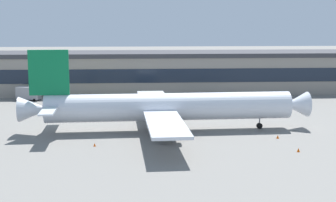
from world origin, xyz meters
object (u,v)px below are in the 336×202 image
(traffic_cone_0, at_px, (278,137))
(traffic_cone_1, at_px, (298,150))
(airliner, at_px, (165,107))
(traffic_cone_2, at_px, (95,145))
(stair_truck, at_px, (29,93))
(pushback_tractor, at_px, (86,100))
(baggage_tug, at_px, (201,96))

(traffic_cone_0, relative_size, traffic_cone_1, 1.02)
(airliner, distance_m, traffic_cone_2, 16.80)
(stair_truck, relative_size, pushback_tractor, 1.18)
(airliner, height_order, traffic_cone_0, airliner)
(airliner, height_order, traffic_cone_1, airliner)
(traffic_cone_0, bearing_deg, pushback_tractor, 133.77)
(stair_truck, distance_m, traffic_cone_2, 52.77)
(traffic_cone_1, bearing_deg, stair_truck, 134.48)
(airliner, distance_m, pushback_tractor, 36.13)
(traffic_cone_0, distance_m, traffic_cone_2, 31.80)
(stair_truck, xyz_separation_m, traffic_cone_0, (52.34, -45.01, -1.66))
(pushback_tractor, distance_m, traffic_cone_0, 53.58)
(pushback_tractor, relative_size, traffic_cone_2, 9.84)
(traffic_cone_1, relative_size, traffic_cone_2, 1.12)
(airliner, distance_m, traffic_cone_1, 26.32)
(stair_truck, height_order, traffic_cone_1, stair_truck)
(stair_truck, relative_size, traffic_cone_2, 11.56)
(traffic_cone_1, bearing_deg, airliner, 140.99)
(pushback_tractor, height_order, traffic_cone_0, pushback_tractor)
(baggage_tug, distance_m, traffic_cone_2, 51.51)
(stair_truck, distance_m, pushback_tractor, 16.56)
(pushback_tractor, xyz_separation_m, traffic_cone_0, (37.06, -38.69, -0.73))
(traffic_cone_1, bearing_deg, traffic_cone_0, 94.55)
(stair_truck, bearing_deg, baggage_tug, -3.49)
(baggage_tug, bearing_deg, traffic_cone_1, -80.33)
(traffic_cone_0, bearing_deg, baggage_tug, 100.74)
(pushback_tractor, bearing_deg, traffic_cone_0, -46.23)
(baggage_tug, xyz_separation_m, traffic_cone_1, (8.74, -51.33, -0.77))
(airliner, xyz_separation_m, baggage_tug, (11.44, 34.98, -3.46))
(airliner, height_order, traffic_cone_2, airliner)
(baggage_tug, relative_size, traffic_cone_2, 7.15)
(baggage_tug, xyz_separation_m, traffic_cone_2, (-23.58, -45.79, -0.81))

